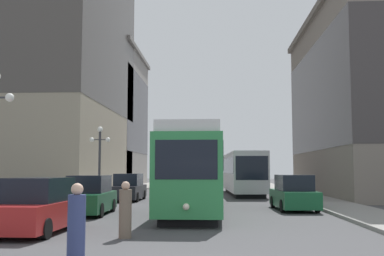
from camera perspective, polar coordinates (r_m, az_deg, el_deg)
name	(u,v)px	position (r m, az deg, el deg)	size (l,w,h in m)	color
sidewalk_left	(134,189)	(49.53, -7.25, -7.50)	(2.84, 120.00, 0.15)	gray
sidewalk_right	(280,189)	(49.26, 10.85, -7.46)	(2.84, 120.00, 0.15)	gray
streetcar	(197,169)	(23.54, 0.68, -5.18)	(2.86, 15.04, 3.89)	black
transit_bus	(243,171)	(39.21, 6.33, -5.39)	(3.08, 13.06, 3.45)	black
parked_car_left_near	(89,196)	(22.20, -12.66, -8.30)	(2.00, 4.61, 1.82)	black
parked_car_left_mid	(128,188)	(31.72, -7.92, -7.41)	(1.89, 4.86, 1.82)	black
parked_car_right_far	(294,194)	(24.51, 12.55, -8.00)	(2.03, 4.55, 1.82)	black
parked_car_left_far	(38,207)	(16.28, -18.58, -9.32)	(1.98, 4.54, 1.82)	black
pedestrian_crossing_near	(76,226)	(10.76, -14.19, -11.75)	(0.40, 0.40, 1.79)	navy
pedestrian_crossing_far	(125,212)	(14.42, -8.30, -10.26)	(0.39, 0.39, 1.73)	#6B5B4C
lamp_post_left_far	(100,151)	(31.65, -11.42, -2.77)	(1.41, 0.36, 4.85)	#333338
building_left_corner	(84,117)	(62.73, -13.30, 1.34)	(15.34, 16.73, 17.71)	gray
building_left_midblock	(38,27)	(50.07, -18.62, 11.82)	(16.27, 22.64, 32.04)	gray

